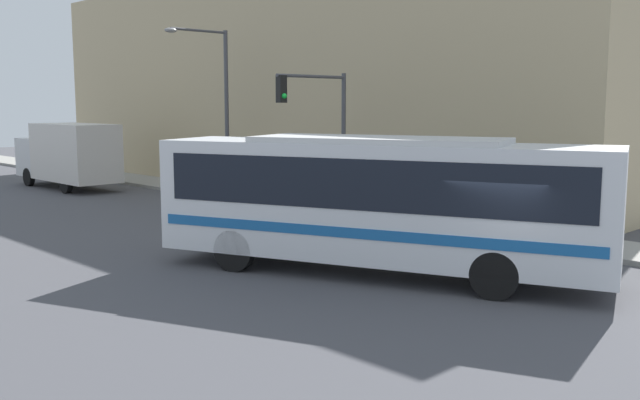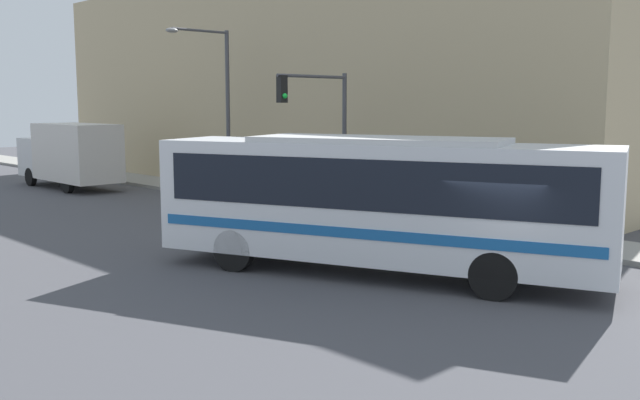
{
  "view_description": "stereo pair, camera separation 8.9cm",
  "coord_description": "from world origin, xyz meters",
  "px_view_note": "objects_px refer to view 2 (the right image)",
  "views": [
    {
      "loc": [
        -13.57,
        -8.08,
        4.13
      ],
      "look_at": [
        0.21,
        5.93,
        1.44
      ],
      "focal_mm": 40.0,
      "sensor_mm": 36.0,
      "label": 1
    },
    {
      "loc": [
        -13.51,
        -8.14,
        4.13
      ],
      "look_at": [
        0.21,
        5.93,
        1.44
      ],
      "focal_mm": 40.0,
      "sensor_mm": 36.0,
      "label": 2
    }
  ],
  "objects_px": {
    "fire_hydrant": "(495,224)",
    "traffic_light_pole": "(322,117)",
    "pedestrian_near_corner": "(269,177)",
    "street_lamp": "(219,96)",
    "pedestrian_mid_block": "(402,190)",
    "city_bus": "(378,196)",
    "delivery_truck": "(70,153)"
  },
  "relations": [
    {
      "from": "delivery_truck",
      "to": "street_lamp",
      "type": "distance_m",
      "value": 8.95
    },
    {
      "from": "pedestrian_near_corner",
      "to": "city_bus",
      "type": "bearing_deg",
      "value": -119.04
    },
    {
      "from": "pedestrian_near_corner",
      "to": "pedestrian_mid_block",
      "type": "height_order",
      "value": "pedestrian_mid_block"
    },
    {
      "from": "fire_hydrant",
      "to": "street_lamp",
      "type": "distance_m",
      "value": 14.12
    },
    {
      "from": "city_bus",
      "to": "street_lamp",
      "type": "xyz_separation_m",
      "value": [
        5.7,
        14.0,
        2.48
      ]
    },
    {
      "from": "delivery_truck",
      "to": "traffic_light_pole",
      "type": "relative_size",
      "value": 1.4
    },
    {
      "from": "traffic_light_pole",
      "to": "street_lamp",
      "type": "distance_m",
      "value": 7.19
    },
    {
      "from": "street_lamp",
      "to": "pedestrian_mid_block",
      "type": "xyz_separation_m",
      "value": [
        1.06,
        -9.23,
        -3.34
      ]
    },
    {
      "from": "fire_hydrant",
      "to": "traffic_light_pole",
      "type": "height_order",
      "value": "traffic_light_pole"
    },
    {
      "from": "city_bus",
      "to": "fire_hydrant",
      "type": "xyz_separation_m",
      "value": [
        5.89,
        0.43,
        -1.44
      ]
    },
    {
      "from": "delivery_truck",
      "to": "traffic_light_pole",
      "type": "xyz_separation_m",
      "value": [
        2.29,
        -15.05,
        1.92
      ]
    },
    {
      "from": "city_bus",
      "to": "street_lamp",
      "type": "bearing_deg",
      "value": 46.38
    },
    {
      "from": "traffic_light_pole",
      "to": "street_lamp",
      "type": "xyz_separation_m",
      "value": [
        0.81,
        7.1,
        0.78
      ]
    },
    {
      "from": "delivery_truck",
      "to": "traffic_light_pole",
      "type": "height_order",
      "value": "traffic_light_pole"
    },
    {
      "from": "fire_hydrant",
      "to": "pedestrian_near_corner",
      "type": "height_order",
      "value": "pedestrian_near_corner"
    },
    {
      "from": "street_lamp",
      "to": "pedestrian_near_corner",
      "type": "height_order",
      "value": "street_lamp"
    },
    {
      "from": "delivery_truck",
      "to": "fire_hydrant",
      "type": "xyz_separation_m",
      "value": [
        3.29,
        -21.51,
        -1.22
      ]
    },
    {
      "from": "street_lamp",
      "to": "pedestrian_mid_block",
      "type": "distance_m",
      "value": 9.87
    },
    {
      "from": "city_bus",
      "to": "fire_hydrant",
      "type": "height_order",
      "value": "city_bus"
    },
    {
      "from": "pedestrian_mid_block",
      "to": "pedestrian_near_corner",
      "type": "bearing_deg",
      "value": 92.38
    },
    {
      "from": "traffic_light_pole",
      "to": "pedestrian_mid_block",
      "type": "xyz_separation_m",
      "value": [
        1.87,
        -2.13,
        -2.56
      ]
    },
    {
      "from": "traffic_light_pole",
      "to": "pedestrian_near_corner",
      "type": "height_order",
      "value": "traffic_light_pole"
    },
    {
      "from": "fire_hydrant",
      "to": "city_bus",
      "type": "bearing_deg",
      "value": -175.78
    },
    {
      "from": "delivery_truck",
      "to": "pedestrian_near_corner",
      "type": "relative_size",
      "value": 4.01
    },
    {
      "from": "traffic_light_pole",
      "to": "city_bus",
      "type": "bearing_deg",
      "value": -125.34
    },
    {
      "from": "street_lamp",
      "to": "fire_hydrant",
      "type": "bearing_deg",
      "value": -89.19
    },
    {
      "from": "fire_hydrant",
      "to": "traffic_light_pole",
      "type": "bearing_deg",
      "value": 98.82
    },
    {
      "from": "pedestrian_mid_block",
      "to": "traffic_light_pole",
      "type": "bearing_deg",
      "value": 131.33
    },
    {
      "from": "delivery_truck",
      "to": "fire_hydrant",
      "type": "relative_size",
      "value": 10.63
    },
    {
      "from": "pedestrian_near_corner",
      "to": "street_lamp",
      "type": "bearing_deg",
      "value": 108.38
    },
    {
      "from": "city_bus",
      "to": "pedestrian_near_corner",
      "type": "xyz_separation_m",
      "value": [
        6.48,
        11.67,
        -0.88
      ]
    },
    {
      "from": "city_bus",
      "to": "traffic_light_pole",
      "type": "xyz_separation_m",
      "value": [
        4.89,
        6.9,
        1.69
      ]
    }
  ]
}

